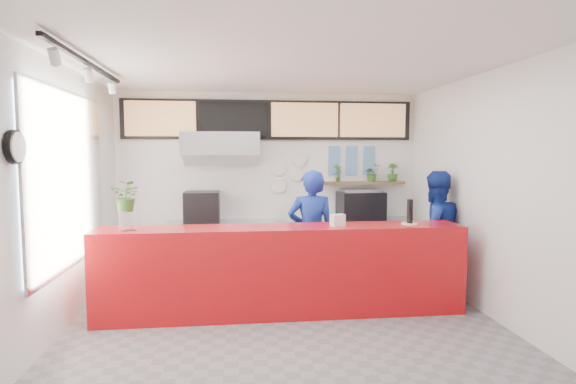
% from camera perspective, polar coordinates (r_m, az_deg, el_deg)
% --- Properties ---
extents(floor, '(5.00, 5.00, 0.00)m').
position_cam_1_polar(floor, '(5.44, -0.21, -16.61)').
color(floor, slate).
rests_on(floor, ground).
extents(ceiling, '(5.00, 5.00, 0.00)m').
position_cam_1_polar(ceiling, '(5.16, -0.22, 16.14)').
color(ceiling, silver).
extents(wall_back, '(5.00, 0.00, 5.00)m').
position_cam_1_polar(wall_back, '(7.57, -2.32, 1.14)').
color(wall_back, white).
rests_on(wall_back, ground).
extents(wall_left, '(0.00, 5.00, 5.00)m').
position_cam_1_polar(wall_left, '(5.41, -27.54, -0.89)').
color(wall_left, white).
rests_on(wall_left, ground).
extents(wall_right, '(0.00, 5.00, 5.00)m').
position_cam_1_polar(wall_right, '(5.91, 24.65, -0.35)').
color(wall_right, white).
rests_on(wall_right, ground).
extents(service_counter, '(4.50, 0.60, 1.10)m').
position_cam_1_polar(service_counter, '(5.65, -0.67, -9.92)').
color(service_counter, '#B80D12').
rests_on(service_counter, ground).
extents(cream_band, '(5.00, 0.02, 0.80)m').
position_cam_1_polar(cream_band, '(7.56, -2.34, 9.48)').
color(cream_band, beige).
rests_on(cream_band, wall_back).
extents(prep_bench, '(1.80, 0.60, 0.90)m').
position_cam_1_polar(prep_bench, '(7.40, -8.36, -7.21)').
color(prep_bench, '#B2B5BA').
rests_on(prep_bench, ground).
extents(panini_oven, '(0.55, 0.55, 0.49)m').
position_cam_1_polar(panini_oven, '(7.30, -10.86, -1.87)').
color(panini_oven, black).
rests_on(panini_oven, prep_bench).
extents(extraction_hood, '(1.20, 0.70, 0.35)m').
position_cam_1_polar(extraction_hood, '(7.18, -8.54, 6.08)').
color(extraction_hood, '#B2B5BA').
rests_on(extraction_hood, ceiling).
extents(hood_lip, '(1.20, 0.69, 0.31)m').
position_cam_1_polar(hood_lip, '(7.18, -8.52, 4.49)').
color(hood_lip, '#B2B5BA').
rests_on(hood_lip, ceiling).
extents(right_bench, '(1.80, 0.60, 0.90)m').
position_cam_1_polar(right_bench, '(7.67, 9.20, -6.78)').
color(right_bench, '#B2B5BA').
rests_on(right_bench, ground).
extents(espresso_machine, '(0.75, 0.55, 0.46)m').
position_cam_1_polar(espresso_machine, '(7.56, 9.21, -1.72)').
color(espresso_machine, black).
rests_on(espresso_machine, right_bench).
extents(espresso_tray, '(0.62, 0.44, 0.06)m').
position_cam_1_polar(espresso_tray, '(7.54, 9.23, 0.15)').
color(espresso_tray, '#A9ACB0').
rests_on(espresso_tray, espresso_machine).
extents(herb_shelf, '(1.40, 0.18, 0.04)m').
position_cam_1_polar(herb_shelf, '(7.75, 9.62, 1.17)').
color(herb_shelf, brown).
rests_on(herb_shelf, wall_back).
extents(menu_board_far_left, '(1.10, 0.10, 0.55)m').
position_cam_1_polar(menu_board_far_left, '(7.52, -15.85, 8.95)').
color(menu_board_far_left, tan).
rests_on(menu_board_far_left, wall_back).
extents(menu_board_mid_left, '(1.10, 0.10, 0.55)m').
position_cam_1_polar(menu_board_mid_left, '(7.43, -6.88, 9.15)').
color(menu_board_mid_left, black).
rests_on(menu_board_mid_left, wall_back).
extents(menu_board_mid_right, '(1.10, 0.10, 0.55)m').
position_cam_1_polar(menu_board_mid_right, '(7.52, 2.12, 9.13)').
color(menu_board_mid_right, tan).
rests_on(menu_board_mid_right, wall_back).
extents(menu_board_far_right, '(1.10, 0.10, 0.55)m').
position_cam_1_polar(menu_board_far_right, '(7.78, 10.70, 8.91)').
color(menu_board_far_right, tan).
rests_on(menu_board_far_right, wall_back).
extents(soffit, '(4.80, 0.04, 0.65)m').
position_cam_1_polar(soffit, '(7.53, -2.32, 9.12)').
color(soffit, black).
rests_on(soffit, wall_back).
extents(window_pane, '(0.04, 2.20, 1.90)m').
position_cam_1_polar(window_pane, '(5.67, -26.26, 1.42)').
color(window_pane, silver).
rests_on(window_pane, wall_left).
extents(window_frame, '(0.03, 2.30, 2.00)m').
position_cam_1_polar(window_frame, '(5.66, -26.07, 1.42)').
color(window_frame, '#B2B5BA').
rests_on(window_frame, wall_left).
extents(wall_clock_rim, '(0.05, 0.30, 0.30)m').
position_cam_1_polar(wall_clock_rim, '(4.54, -31.40, 4.90)').
color(wall_clock_rim, black).
rests_on(wall_clock_rim, wall_left).
extents(wall_clock_face, '(0.02, 0.26, 0.26)m').
position_cam_1_polar(wall_clock_face, '(4.53, -31.06, 4.91)').
color(wall_clock_face, white).
rests_on(wall_clock_face, wall_left).
extents(track_rail, '(0.05, 2.40, 0.04)m').
position_cam_1_polar(track_rail, '(5.34, -24.03, 14.68)').
color(track_rail, black).
rests_on(track_rail, ceiling).
extents(dec_plate_a, '(0.24, 0.03, 0.24)m').
position_cam_1_polar(dec_plate_a, '(7.54, -1.17, 3.04)').
color(dec_plate_a, silver).
rests_on(dec_plate_a, wall_back).
extents(dec_plate_b, '(0.24, 0.03, 0.24)m').
position_cam_1_polar(dec_plate_b, '(7.57, 1.09, 2.29)').
color(dec_plate_b, silver).
rests_on(dec_plate_b, wall_back).
extents(dec_plate_c, '(0.24, 0.03, 0.24)m').
position_cam_1_polar(dec_plate_c, '(7.55, -1.16, 0.76)').
color(dec_plate_c, silver).
rests_on(dec_plate_c, wall_back).
extents(dec_plate_d, '(0.24, 0.03, 0.24)m').
position_cam_1_polar(dec_plate_d, '(7.57, 1.47, 4.18)').
color(dec_plate_d, silver).
rests_on(dec_plate_d, wall_back).
extents(photo_frame_a, '(0.20, 0.02, 0.25)m').
position_cam_1_polar(photo_frame_a, '(7.69, 5.91, 4.91)').
color(photo_frame_a, '#598CBF').
rests_on(photo_frame_a, wall_back).
extents(photo_frame_b, '(0.20, 0.02, 0.25)m').
position_cam_1_polar(photo_frame_b, '(7.76, 8.08, 4.89)').
color(photo_frame_b, '#598CBF').
rests_on(photo_frame_b, wall_back).
extents(photo_frame_c, '(0.20, 0.02, 0.25)m').
position_cam_1_polar(photo_frame_c, '(7.84, 10.21, 4.86)').
color(photo_frame_c, '#598CBF').
rests_on(photo_frame_c, wall_back).
extents(photo_frame_d, '(0.20, 0.02, 0.25)m').
position_cam_1_polar(photo_frame_d, '(7.69, 5.89, 3.05)').
color(photo_frame_d, '#598CBF').
rests_on(photo_frame_d, wall_back).
extents(photo_frame_e, '(0.20, 0.02, 0.25)m').
position_cam_1_polar(photo_frame_e, '(7.77, 8.06, 3.04)').
color(photo_frame_e, '#598CBF').
rests_on(photo_frame_e, wall_back).
extents(photo_frame_f, '(0.20, 0.02, 0.25)m').
position_cam_1_polar(photo_frame_f, '(7.85, 10.18, 3.03)').
color(photo_frame_f, '#598CBF').
rests_on(photo_frame_f, wall_back).
extents(staff_center, '(0.69, 0.49, 1.78)m').
position_cam_1_polar(staff_center, '(6.18, 2.98, -5.41)').
color(staff_center, navy).
rests_on(staff_center, ground).
extents(staff_right, '(0.94, 0.78, 1.75)m').
position_cam_1_polar(staff_right, '(6.72, 18.06, -4.92)').
color(staff_right, navy).
rests_on(staff_right, ground).
extents(herb_a, '(0.18, 0.15, 0.30)m').
position_cam_1_polar(herb_a, '(7.63, 6.33, 2.42)').
color(herb_a, '#326021').
rests_on(herb_a, herb_shelf).
extents(herb_c, '(0.33, 0.32, 0.29)m').
position_cam_1_polar(herb_c, '(7.78, 10.60, 2.40)').
color(herb_c, '#326021').
rests_on(herb_c, herb_shelf).
extents(herb_d, '(0.20, 0.19, 0.31)m').
position_cam_1_polar(herb_d, '(7.90, 13.16, 2.44)').
color(herb_d, '#326021').
rests_on(herb_d, herb_shelf).
extents(glass_vase, '(0.23, 0.23, 0.24)m').
position_cam_1_polar(glass_vase, '(5.55, -19.67, -3.43)').
color(glass_vase, silver).
rests_on(glass_vase, service_counter).
extents(basil_vase, '(0.40, 0.36, 0.37)m').
position_cam_1_polar(basil_vase, '(5.51, -19.76, -0.48)').
color(basil_vase, '#326021').
rests_on(basil_vase, glass_vase).
extents(napkin_holder, '(0.19, 0.16, 0.15)m').
position_cam_1_polar(napkin_holder, '(5.58, 6.32, -3.59)').
color(napkin_holder, silver).
rests_on(napkin_holder, service_counter).
extents(white_plate, '(0.24, 0.24, 0.02)m').
position_cam_1_polar(white_plate, '(5.91, 15.18, -3.91)').
color(white_plate, silver).
rests_on(white_plate, service_counter).
extents(pepper_mill, '(0.10, 0.10, 0.30)m').
position_cam_1_polar(pepper_mill, '(5.88, 15.22, -2.37)').
color(pepper_mill, black).
rests_on(pepper_mill, white_plate).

